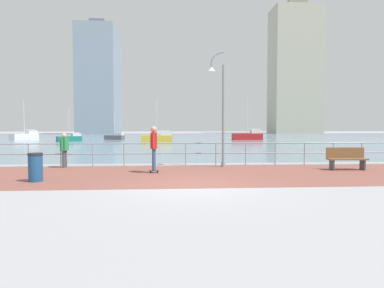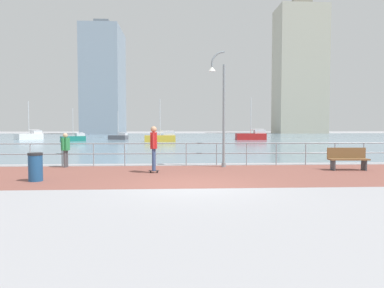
% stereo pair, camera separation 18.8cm
% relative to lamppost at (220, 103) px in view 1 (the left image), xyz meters
% --- Properties ---
extents(ground, '(220.00, 220.00, 0.00)m').
position_rel_lamppost_xyz_m(ground, '(-1.48, 35.36, -2.82)').
color(ground, '#9E9EA3').
extents(brick_paving, '(28.00, 5.79, 0.01)m').
position_rel_lamppost_xyz_m(brick_paving, '(-1.48, -2.28, -2.82)').
color(brick_paving, brown).
rests_on(brick_paving, ground).
extents(harbor_water, '(180.00, 88.00, 0.00)m').
position_rel_lamppost_xyz_m(harbor_water, '(-1.48, 45.62, -2.82)').
color(harbor_water, '#6B899E').
rests_on(harbor_water, ground).
extents(waterfront_railing, '(25.25, 0.06, 1.06)m').
position_rel_lamppost_xyz_m(waterfront_railing, '(-1.48, 0.62, -2.09)').
color(waterfront_railing, '#8C99A3').
rests_on(waterfront_railing, ground).
extents(lamppost, '(0.82, 0.36, 5.10)m').
position_rel_lamppost_xyz_m(lamppost, '(0.00, 0.00, 0.00)').
color(lamppost, gray).
rests_on(lamppost, ground).
extents(skateboarder, '(0.40, 0.55, 1.80)m').
position_rel_lamppost_xyz_m(skateboarder, '(-2.82, -1.75, -1.73)').
color(skateboarder, black).
rests_on(skateboarder, ground).
extents(bystander, '(0.29, 0.56, 1.51)m').
position_rel_lamppost_xyz_m(bystander, '(-6.80, 0.27, -1.94)').
color(bystander, '#4C4C51').
rests_on(bystander, ground).
extents(trash_bin, '(0.46, 0.46, 0.93)m').
position_rel_lamppost_xyz_m(trash_bin, '(-6.54, -3.57, -2.35)').
color(trash_bin, navy).
rests_on(trash_bin, ground).
extents(park_bench, '(1.62, 0.51, 0.92)m').
position_rel_lamppost_xyz_m(park_bench, '(5.10, -1.35, -2.34)').
color(park_bench, brown).
rests_on(park_bench, ground).
extents(sailboat_red, '(3.12, 4.11, 5.67)m').
position_rel_lamppost_xyz_m(sailboat_red, '(-23.47, 35.99, -2.28)').
color(sailboat_red, white).
rests_on(sailboat_red, ground).
extents(sailboat_white, '(4.36, 1.48, 6.06)m').
position_rel_lamppost_xyz_m(sailboat_white, '(9.19, 32.87, -2.24)').
color(sailboat_white, '#B21E1E').
rests_on(sailboat_white, ground).
extents(sailboat_gray, '(3.01, 2.60, 4.30)m').
position_rel_lamppost_xyz_m(sailboat_gray, '(-15.09, 29.46, -2.41)').
color(sailboat_gray, '#197266').
rests_on(sailboat_gray, ground).
extents(sailboat_ivory, '(3.83, 1.29, 5.33)m').
position_rel_lamppost_xyz_m(sailboat_ivory, '(-3.64, 26.78, -2.31)').
color(sailboat_ivory, gold).
rests_on(sailboat_ivory, ground).
extents(sailboat_navy, '(3.10, 2.09, 4.19)m').
position_rel_lamppost_xyz_m(sailboat_navy, '(-10.20, 34.82, -2.42)').
color(sailboat_navy, '#595960').
rests_on(sailboat_navy, ground).
extents(tower_slate, '(10.03, 14.97, 30.82)m').
position_rel_lamppost_xyz_m(tower_slate, '(-21.50, 79.56, 11.76)').
color(tower_slate, '#8493A3').
rests_on(tower_slate, ground).
extents(tower_beige, '(14.82, 10.08, 40.98)m').
position_rel_lamppost_xyz_m(tower_beige, '(37.30, 88.37, 16.84)').
color(tower_beige, '#B2AD99').
rests_on(tower_beige, ground).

